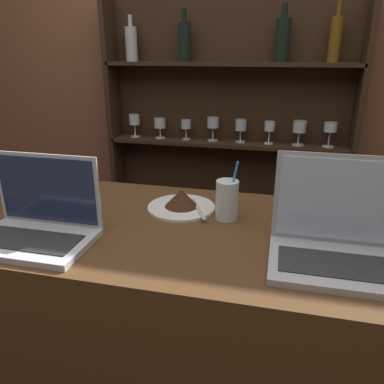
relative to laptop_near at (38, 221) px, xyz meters
name	(u,v)px	position (x,y,z in m)	size (l,w,h in m)	color
bar_counter	(158,349)	(0.28, 0.17, -0.54)	(1.76, 0.65, 0.98)	#4C3019
back_wall	(222,73)	(0.28, 1.44, 0.32)	(7.00, 0.06, 2.70)	brown
back_shelf	(227,147)	(0.33, 1.36, -0.10)	(1.41, 0.18, 1.76)	#332114
laptop_near	(38,221)	(0.00, 0.00, 0.00)	(0.32, 0.21, 0.23)	silver
laptop_far	(334,239)	(0.78, 0.07, 0.01)	(0.30, 0.22, 0.26)	#ADADB2
cake_plate	(181,202)	(0.33, 0.29, -0.03)	(0.22, 0.22, 0.07)	silver
water_glass	(227,200)	(0.49, 0.25, 0.01)	(0.07, 0.07, 0.19)	silver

